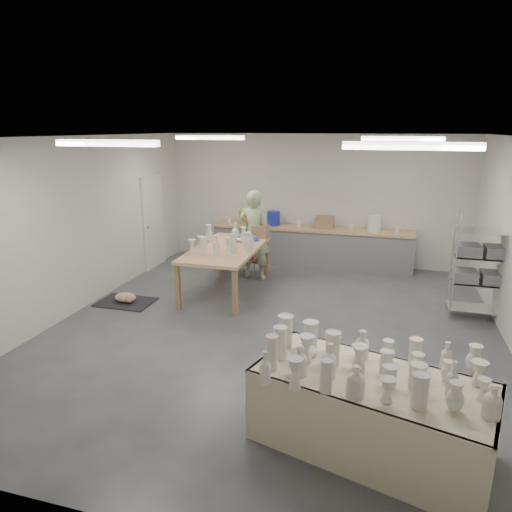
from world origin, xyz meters
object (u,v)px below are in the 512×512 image
(drying_table, at_px, (369,408))
(potter, at_px, (254,235))
(work_table, at_px, (230,247))
(red_stool, at_px, (258,261))

(drying_table, relative_size, potter, 1.29)
(work_table, xyz_separation_m, potter, (0.25, 0.88, 0.05))
(work_table, height_order, red_stool, work_table)
(drying_table, distance_m, work_table, 4.93)
(potter, relative_size, red_stool, 4.31)
(drying_table, distance_m, red_stool, 5.77)
(work_table, bearing_deg, red_stool, 77.37)
(work_table, height_order, potter, potter)
(work_table, xyz_separation_m, red_stool, (0.25, 1.15, -0.61))
(drying_table, height_order, work_table, work_table)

